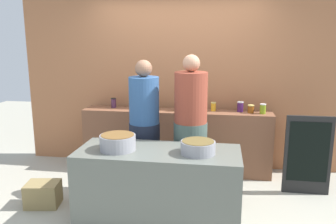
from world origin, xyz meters
TOP-DOWN VIEW (x-y plane):
  - ground at (0.00, 0.00)m, footprint 12.00×12.00m
  - storefront_wall at (0.00, 1.45)m, footprint 4.80×0.12m
  - display_shelf at (0.00, 1.10)m, footprint 2.70×0.36m
  - prep_table at (0.00, -0.30)m, footprint 1.70×0.70m
  - preserve_jar_0 at (-0.95, 1.17)m, footprint 0.08×0.08m
  - preserve_jar_1 at (-0.57, 1.14)m, footprint 0.07×0.07m
  - preserve_jar_2 at (-0.32, 1.08)m, footprint 0.08×0.08m
  - preserve_jar_3 at (0.03, 1.09)m, footprint 0.09×0.09m
  - preserve_jar_4 at (0.52, 1.16)m, footprint 0.07×0.07m
  - preserve_jar_5 at (0.90, 1.17)m, footprint 0.09×0.09m
  - preserve_jar_6 at (1.04, 1.11)m, footprint 0.09×0.09m
  - preserve_jar_7 at (1.20, 1.08)m, footprint 0.08×0.08m
  - cooking_pot_left at (-0.42, -0.34)m, footprint 0.37×0.37m
  - cooking_pot_center at (0.41, -0.34)m, footprint 0.35×0.35m
  - cook_with_tongs at (-0.28, 0.30)m, footprint 0.38×0.38m
  - cook_in_cap at (0.28, 0.25)m, footprint 0.40×0.40m
  - bread_crate at (-1.39, -0.20)m, footprint 0.42×0.35m
  - chalkboard_sign at (1.71, 0.61)m, footprint 0.56×0.05m

SIDE VIEW (x-z plane):
  - ground at x=0.00m, z-range 0.00..0.00m
  - bread_crate at x=-1.39m, z-range 0.00..0.28m
  - prep_table at x=0.00m, z-range 0.00..0.78m
  - display_shelf at x=0.00m, z-range 0.00..0.91m
  - chalkboard_sign at x=1.71m, z-range 0.01..1.01m
  - cook_with_tongs at x=-0.28m, z-range -0.08..1.59m
  - cook_in_cap at x=0.28m, z-range -0.09..1.66m
  - cooking_pot_center at x=0.41m, z-range 0.78..0.91m
  - cooking_pot_left at x=-0.42m, z-range 0.78..0.94m
  - preserve_jar_6 at x=1.04m, z-range 0.91..1.02m
  - preserve_jar_4 at x=0.52m, z-range 0.91..1.04m
  - preserve_jar_3 at x=0.03m, z-range 0.91..1.04m
  - preserve_jar_7 at x=1.20m, z-range 0.91..1.05m
  - preserve_jar_1 at x=-0.57m, z-range 0.91..1.05m
  - preserve_jar_0 at x=-0.95m, z-range 0.91..1.05m
  - preserve_jar_5 at x=0.90m, z-range 0.91..1.05m
  - preserve_jar_2 at x=-0.32m, z-range 0.91..1.06m
  - storefront_wall at x=0.00m, z-range 0.00..3.00m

